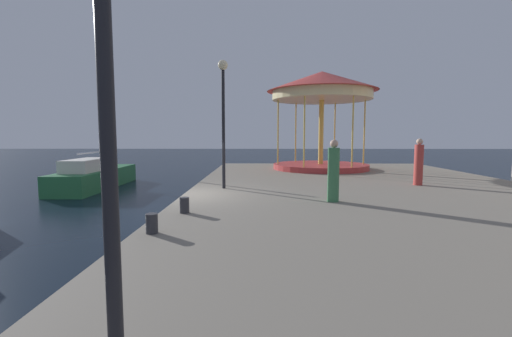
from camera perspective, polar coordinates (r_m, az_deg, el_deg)
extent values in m
plane|color=black|center=(12.00, -11.79, -7.91)|extent=(120.00, 120.00, 0.00)
cube|color=gray|center=(12.35, 20.49, -5.86)|extent=(13.46, 25.32, 0.80)
cube|color=#236638|center=(20.04, -25.02, -1.52)|extent=(1.95, 6.66, 0.98)
cube|color=beige|center=(19.14, -26.27, 0.51)|extent=(1.35, 2.93, 0.60)
cylinder|color=silver|center=(21.06, -23.87, 6.46)|extent=(0.12, 0.12, 4.60)
cylinder|color=silver|center=(19.71, -25.47, 2.42)|extent=(0.11, 2.99, 0.08)
cylinder|color=#B23333|center=(20.48, 10.63, 0.34)|extent=(5.50, 5.50, 0.30)
cylinder|color=gold|center=(20.41, 10.73, 5.91)|extent=(0.28, 0.28, 3.68)
cylinder|color=#F2E099|center=(20.53, 10.84, 11.75)|extent=(5.67, 5.67, 0.50)
cone|color=#C63D38|center=(20.64, 10.88, 13.99)|extent=(6.30, 6.30, 1.12)
cylinder|color=gold|center=(20.98, 17.50, 5.74)|extent=(0.08, 0.08, 3.68)
cylinder|color=gold|center=(22.77, 12.90, 5.81)|extent=(0.08, 0.08, 3.68)
cylinder|color=gold|center=(22.38, 6.59, 5.92)|extent=(0.08, 0.08, 3.68)
cylinder|color=gold|center=(20.12, 3.66, 6.00)|extent=(0.08, 0.08, 3.68)
cylinder|color=gold|center=(18.08, 8.00, 6.02)|extent=(0.08, 0.08, 3.68)
cylinder|color=gold|center=(18.56, 15.72, 5.85)|extent=(0.08, 0.08, 3.68)
cylinder|color=black|center=(2.77, -23.50, 8.77)|extent=(0.12, 0.12, 4.28)
cylinder|color=black|center=(12.73, -5.42, 6.35)|extent=(0.12, 0.12, 4.31)
sphere|color=#F9E5B2|center=(12.98, -5.52, 16.70)|extent=(0.36, 0.36, 0.36)
cylinder|color=#2D2D33|center=(7.29, -16.87, -8.71)|extent=(0.24, 0.24, 0.40)
cylinder|color=#2D2D33|center=(8.94, -11.77, -5.96)|extent=(0.24, 0.24, 0.40)
cylinder|color=#387247|center=(10.41, 12.70, -1.04)|extent=(0.34, 0.34, 1.60)
sphere|color=tan|center=(10.35, 12.81, 4.03)|extent=(0.24, 0.24, 0.24)
cylinder|color=#B23833|center=(15.00, 25.33, 0.54)|extent=(0.34, 0.34, 1.60)
sphere|color=tan|center=(14.96, 25.48, 4.05)|extent=(0.24, 0.24, 0.24)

